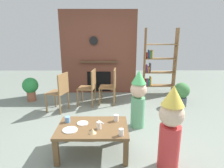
% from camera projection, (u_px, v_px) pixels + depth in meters
% --- Properties ---
extents(ground_plane, '(12.00, 12.00, 0.00)m').
position_uv_depth(ground_plane, '(104.00, 135.00, 3.45)').
color(ground_plane, gray).
extents(brick_fireplace_feature, '(2.20, 0.28, 2.40)m').
position_uv_depth(brick_fireplace_feature, '(99.00, 53.00, 5.65)').
color(brick_fireplace_feature, brown).
rests_on(brick_fireplace_feature, ground_plane).
extents(bookshelf, '(0.90, 0.28, 1.90)m').
position_uv_depth(bookshelf, '(157.00, 65.00, 5.55)').
color(bookshelf, olive).
rests_on(bookshelf, ground_plane).
extents(coffee_table, '(1.04, 0.70, 0.43)m').
position_uv_depth(coffee_table, '(93.00, 130.00, 2.86)').
color(coffee_table, brown).
rests_on(coffee_table, ground_plane).
extents(paper_cup_near_left, '(0.08, 0.08, 0.09)m').
position_uv_depth(paper_cup_near_left, '(68.00, 119.00, 2.97)').
color(paper_cup_near_left, '#669EE0').
rests_on(paper_cup_near_left, coffee_table).
extents(paper_cup_near_right, '(0.07, 0.07, 0.11)m').
position_uv_depth(paper_cup_near_right, '(99.00, 125.00, 2.76)').
color(paper_cup_near_right, silver).
rests_on(paper_cup_near_right, coffee_table).
extents(paper_cup_center, '(0.08, 0.08, 0.10)m').
position_uv_depth(paper_cup_center, '(116.00, 118.00, 3.00)').
color(paper_cup_center, silver).
rests_on(paper_cup_center, coffee_table).
extents(paper_cup_far_left, '(0.07, 0.07, 0.10)m').
position_uv_depth(paper_cup_far_left, '(121.00, 132.00, 2.58)').
color(paper_cup_far_left, silver).
rests_on(paper_cup_far_left, coffee_table).
extents(paper_plate_front, '(0.21, 0.21, 0.01)m').
position_uv_depth(paper_plate_front, '(70.00, 130.00, 2.73)').
color(paper_plate_front, white).
rests_on(paper_plate_front, coffee_table).
extents(paper_plate_rear, '(0.17, 0.17, 0.01)m').
position_uv_depth(paper_plate_rear, '(83.00, 123.00, 2.93)').
color(paper_plate_rear, white).
rests_on(paper_plate_rear, coffee_table).
extents(birthday_cake_slice, '(0.10, 0.10, 0.07)m').
position_uv_depth(birthday_cake_slice, '(93.00, 131.00, 2.64)').
color(birthday_cake_slice, '#EAC68C').
rests_on(birthday_cake_slice, coffee_table).
extents(table_fork, '(0.10, 0.13, 0.01)m').
position_uv_depth(table_fork, '(101.00, 122.00, 2.98)').
color(table_fork, silver).
rests_on(table_fork, coffee_table).
extents(child_with_cone_hat, '(0.32, 0.32, 1.16)m').
position_uv_depth(child_with_cone_hat, '(171.00, 126.00, 2.47)').
color(child_with_cone_hat, '#D13838').
rests_on(child_with_cone_hat, ground_plane).
extents(child_in_pink, '(0.31, 0.31, 1.11)m').
position_uv_depth(child_in_pink, '(138.00, 98.00, 3.61)').
color(child_in_pink, '#66B27F').
rests_on(child_in_pink, ground_plane).
extents(dining_chair_left, '(0.51, 0.51, 0.90)m').
position_uv_depth(dining_chair_left, '(60.00, 90.00, 4.37)').
color(dining_chair_left, olive).
rests_on(dining_chair_left, ground_plane).
extents(dining_chair_middle, '(0.45, 0.45, 0.90)m').
position_uv_depth(dining_chair_middle, '(90.00, 85.00, 4.75)').
color(dining_chair_middle, olive).
rests_on(dining_chair_middle, ground_plane).
extents(dining_chair_right, '(0.43, 0.43, 0.90)m').
position_uv_depth(dining_chair_right, '(111.00, 84.00, 4.85)').
color(dining_chair_right, olive).
rests_on(dining_chair_right, ground_plane).
extents(potted_plant_tall, '(0.39, 0.39, 0.59)m').
position_uv_depth(potted_plant_tall, '(181.00, 93.00, 4.73)').
color(potted_plant_tall, '#4C5660').
rests_on(potted_plant_tall, ground_plane).
extents(potted_plant_short, '(0.41, 0.41, 0.63)m').
position_uv_depth(potted_plant_short, '(30.00, 87.00, 5.07)').
color(potted_plant_short, '#9E5B42').
rests_on(potted_plant_short, ground_plane).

